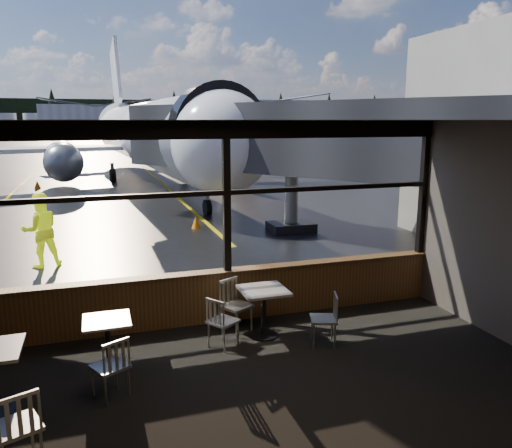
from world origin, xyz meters
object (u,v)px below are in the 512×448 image
cafe_table_near (263,313)px  chair_near_w (223,322)px  chair_near_n (237,307)px  ground_crew (40,230)px  cone_nose (196,222)px  airliner (149,92)px  cone_wing (37,185)px  chair_left_s (16,427)px  cafe_table_mid (108,343)px  chair_near_e (324,320)px  chair_mid_s (110,367)px  jet_bridge (297,164)px

cafe_table_near → chair_near_w: chair_near_w is taller
chair_near_n → ground_crew: 6.25m
chair_near_n → cone_nose: bearing=-124.8°
airliner → cone_wing: airliner is taller
chair_left_s → cone_nose: 11.64m
cafe_table_mid → chair_near_e: bearing=-5.6°
cafe_table_near → cafe_table_mid: 2.48m
chair_mid_s → cone_wing: size_ratio=1.86×
chair_near_w → chair_near_e: bearing=40.8°
cafe_table_near → cone_nose: bearing=85.9°
cone_wing → chair_near_e: bearing=-74.0°
cafe_table_mid → chair_left_s: chair_left_s is taller
jet_bridge → cone_wing: jet_bridge is taller
chair_near_w → chair_near_n: 0.60m
cafe_table_near → airliner: bearing=88.1°
cafe_table_mid → cafe_table_near: bearing=6.6°
airliner → ground_crew: bearing=-109.4°
airliner → chair_near_e: airliner is taller
airliner → cone_nose: (-0.10, -13.33, -4.85)m
chair_near_n → cafe_table_near: bearing=114.7°
chair_near_w → ground_crew: 6.48m
cafe_table_mid → chair_near_e: size_ratio=0.85×
chair_near_w → jet_bridge: bearing=114.7°
chair_mid_s → cone_wing: (-2.89, 22.00, -0.19)m
chair_near_e → chair_left_s: 4.52m
ground_crew → cone_wing: ground_crew is taller
chair_left_s → cafe_table_near: bearing=12.2°
chair_near_w → chair_mid_s: chair_mid_s is taller
cafe_table_near → ground_crew: size_ratio=0.45×
chair_near_n → cone_nose: (0.99, 8.38, -0.23)m
airliner → chair_left_s: (-4.13, -24.25, -4.61)m
chair_near_n → chair_left_s: 3.96m
chair_near_w → chair_left_s: (-2.68, -2.06, 0.04)m
chair_near_w → chair_near_n: size_ratio=0.93×
chair_near_e → cone_nose: size_ratio=1.92×
chair_near_w → chair_left_s: 3.38m
chair_near_w → cone_nose: size_ratio=1.90×
cone_nose → cone_wing: size_ratio=0.97×
cafe_table_mid → chair_near_e: chair_near_e is taller
chair_left_s → cone_wing: (-1.94, 23.09, -0.23)m
airliner → chair_near_e: size_ratio=39.19×
chair_mid_s → cone_nose: chair_mid_s is taller
chair_mid_s → chair_left_s: size_ratio=0.92×
chair_near_e → chair_mid_s: bearing=119.0°
airliner → chair_mid_s: size_ratio=39.31×
chair_near_n → cone_nose: 8.44m
cafe_table_near → chair_mid_s: size_ratio=0.96×
jet_bridge → chair_left_s: size_ratio=11.14×
airliner → chair_near_e: 23.08m
ground_crew → cafe_table_mid: bearing=86.2°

